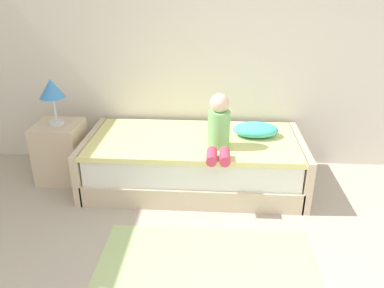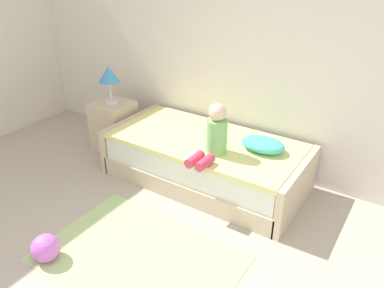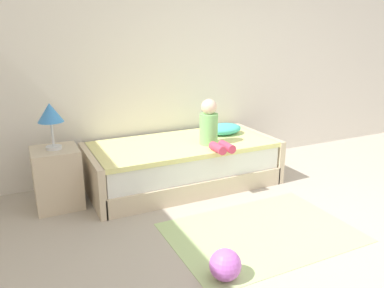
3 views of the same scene
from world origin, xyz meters
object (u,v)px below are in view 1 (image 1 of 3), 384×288
(bed, at_px, (194,162))
(child_figure, at_px, (219,128))
(pillow, at_px, (255,130))
(table_lamp, at_px, (52,91))
(nightstand, at_px, (61,152))

(bed, bearing_deg, child_figure, -44.06)
(pillow, bearing_deg, child_figure, -137.60)
(bed, relative_size, table_lamp, 4.69)
(bed, relative_size, nightstand, 3.52)
(nightstand, relative_size, pillow, 1.36)
(table_lamp, height_order, child_figure, table_lamp)
(nightstand, bearing_deg, pillow, 1.97)
(table_lamp, bearing_deg, nightstand, 0.00)
(child_figure, xyz_separation_m, pillow, (0.36, 0.33, -0.14))
(child_figure, bearing_deg, pillow, 42.40)
(nightstand, xyz_separation_m, table_lamp, (0.00, 0.00, 0.64))
(nightstand, bearing_deg, child_figure, -9.37)
(bed, relative_size, pillow, 4.80)
(bed, distance_m, table_lamp, 1.52)
(child_figure, distance_m, pillow, 0.51)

